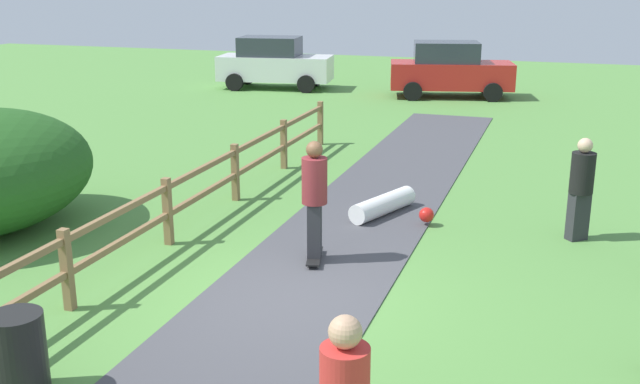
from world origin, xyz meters
The scene contains 9 objects.
ground_plane centered at (0.00, 0.00, 0.00)m, with size 60.00×60.00×0.00m, color #568E42.
asphalt_path centered at (0.00, 0.00, 0.01)m, with size 2.40×28.00×0.02m, color #47474C.
wooden_fence centered at (-2.60, 0.00, 0.67)m, with size 0.12×18.12×1.10m.
trash_bin centered at (-1.80, -3.17, 0.45)m, with size 0.56×0.56×0.90m, color black.
skater_riding centered at (-0.13, 1.29, 1.05)m, with size 0.46×0.82×1.85m.
skater_fallen centered at (0.38, 3.79, 0.20)m, with size 1.44×1.61×0.36m.
bystander_black centered at (3.62, 3.59, 0.93)m, with size 0.54×0.54×1.70m.
parked_car_red centered at (-0.71, 17.64, 0.96)m, with size 4.48×2.73×1.92m.
parked_car_white centered at (-7.31, 17.64, 0.96)m, with size 4.40×2.45×1.92m.
Camera 1 is at (3.29, -8.71, 4.20)m, focal length 42.04 mm.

